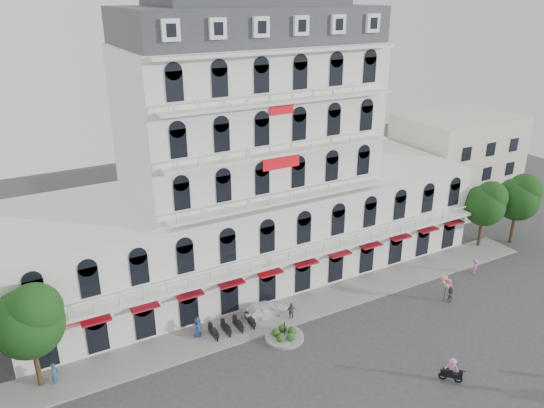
{
  "coord_description": "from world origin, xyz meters",
  "views": [
    {
      "loc": [
        -21.19,
        -24.81,
        26.19
      ],
      "look_at": [
        -1.93,
        10.0,
        10.12
      ],
      "focal_mm": 35.0,
      "sensor_mm": 36.0,
      "label": 1
    }
  ],
  "objects": [
    {
      "name": "parked_car",
      "position": [
        -2.88,
        9.5,
        0.7
      ],
      "size": [
        4.18,
        1.87,
        1.39
      ],
      "primitive_type": "imported",
      "rotation": [
        0.0,
        0.0,
        1.52
      ],
      "color": "white",
      "rests_on": "ground"
    },
    {
      "name": "parked_scooter_row",
      "position": [
        -6.35,
        8.8,
        0.0
      ],
      "size": [
        4.4,
        1.8,
        1.1
      ],
      "primitive_type": null,
      "color": "black",
      "rests_on": "ground"
    },
    {
      "name": "pedestrian_mid",
      "position": [
        -1.18,
        7.96,
        0.82
      ],
      "size": [
        1.03,
        0.59,
        1.65
      ],
      "primitive_type": "imported",
      "rotation": [
        0.0,
        0.0,
        2.94
      ],
      "color": "#4C4D53",
      "rests_on": "ground"
    },
    {
      "name": "main_building",
      "position": [
        0.0,
        18.0,
        9.96
      ],
      "size": [
        45.0,
        15.0,
        25.8
      ],
      "color": "silver",
      "rests_on": "ground"
    },
    {
      "name": "ground",
      "position": [
        0.0,
        0.0,
        0.0
      ],
      "size": [
        120.0,
        120.0,
        0.0
      ],
      "primitive_type": "plane",
      "color": "#38383A",
      "rests_on": "ground"
    },
    {
      "name": "tree_east_inner",
      "position": [
        24.05,
        9.98,
        5.21
      ],
      "size": [
        4.4,
        4.37,
        7.57
      ],
      "color": "#382314",
      "rests_on": "ground"
    },
    {
      "name": "sidewalk",
      "position": [
        0.0,
        9.0,
        0.08
      ],
      "size": [
        53.0,
        4.0,
        0.16
      ],
      "primitive_type": "cube",
      "color": "gray",
      "rests_on": "ground"
    },
    {
      "name": "traffic_island",
      "position": [
        -3.0,
        6.0,
        0.26
      ],
      "size": [
        3.2,
        3.2,
        1.6
      ],
      "color": "gray",
      "rests_on": "ground"
    },
    {
      "name": "tree_east_outer",
      "position": [
        28.05,
        8.98,
        5.55
      ],
      "size": [
        4.65,
        4.65,
        8.05
      ],
      "color": "#382314",
      "rests_on": "ground"
    },
    {
      "name": "tree_west_inner",
      "position": [
        -20.95,
        9.48,
        5.68
      ],
      "size": [
        4.76,
        4.76,
        8.25
      ],
      "color": "#382314",
      "rests_on": "ground"
    },
    {
      "name": "pedestrian_far",
      "position": [
        -20.0,
        9.16,
        0.92
      ],
      "size": [
        0.71,
        0.8,
        1.84
      ],
      "primitive_type": "imported",
      "rotation": [
        0.0,
        0.0,
        1.06
      ],
      "color": "#275376",
      "rests_on": "ground"
    },
    {
      "name": "pedestrian_right",
      "position": [
        18.78,
        5.95,
        0.81
      ],
      "size": [
        1.08,
        0.66,
        1.61
      ],
      "primitive_type": "imported",
      "rotation": [
        0.0,
        0.0,
        3.08
      ],
      "color": "#C065A1",
      "rests_on": "ground"
    },
    {
      "name": "flank_building_east",
      "position": [
        30.0,
        20.0,
        6.0
      ],
      "size": [
        14.0,
        10.0,
        12.0
      ],
      "primitive_type": "cube",
      "color": "beige",
      "rests_on": "ground"
    },
    {
      "name": "balloon_vendor",
      "position": [
        12.65,
        3.58,
        1.31
      ],
      "size": [
        1.27,
        1.21,
        2.45
      ],
      "color": "#58575F",
      "rests_on": "ground"
    },
    {
      "name": "rider_center",
      "position": [
        4.93,
        -4.18,
        1.01
      ],
      "size": [
        1.27,
        1.35,
        1.95
      ],
      "rotation": [
        0.0,
        0.0,
        5.45
      ],
      "color": "black",
      "rests_on": "ground"
    },
    {
      "name": "pedestrian_left",
      "position": [
        -9.07,
        9.5,
        0.92
      ],
      "size": [
        1.07,
        0.98,
        1.84
      ],
      "primitive_type": "imported",
      "rotation": [
        0.0,
        0.0,
        0.58
      ],
      "color": "navy",
      "rests_on": "ground"
    }
  ]
}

